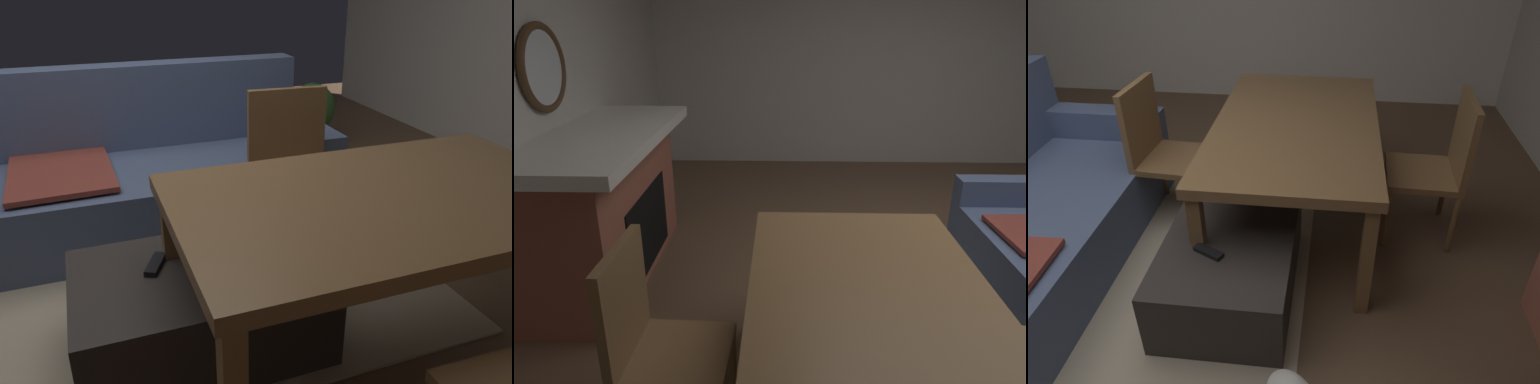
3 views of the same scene
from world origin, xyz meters
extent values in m
plane|color=brown|center=(0.00, 0.00, 0.00)|extent=(7.92, 7.92, 0.00)
cube|color=tan|center=(0.32, -0.18, 0.01)|extent=(2.60, 2.00, 0.01)
cube|color=#4C5B7F|center=(0.26, 0.42, 0.21)|extent=(2.28, 0.99, 0.42)
cube|color=#4C5B7F|center=(0.26, 0.81, 0.69)|extent=(2.28, 0.20, 0.54)
cube|color=#4C5B7F|center=(1.31, 0.42, 0.52)|extent=(0.18, 0.99, 0.20)
cube|color=brown|center=(-0.20, 0.42, 0.45)|extent=(0.59, 0.86, 0.03)
cube|color=#2D2826|center=(0.32, -0.77, 0.19)|extent=(1.02, 0.67, 0.38)
cube|color=black|center=(0.16, -0.70, 0.40)|extent=(0.11, 0.17, 0.02)
cube|color=brown|center=(1.00, -1.05, 0.71)|extent=(1.63, 0.98, 0.06)
cube|color=brown|center=(0.24, -0.63, 0.34)|extent=(0.07, 0.07, 0.68)
cube|color=brown|center=(1.75, -0.63, 0.34)|extent=(0.07, 0.07, 0.68)
cube|color=brown|center=(1.00, -0.27, 0.43)|extent=(0.47, 0.47, 0.04)
cube|color=brown|center=(1.01, -0.07, 0.69)|extent=(0.44, 0.07, 0.48)
cylinder|color=brown|center=(1.18, -0.48, 0.21)|extent=(0.04, 0.04, 0.41)
cylinder|color=brown|center=(0.78, -0.45, 0.21)|extent=(0.04, 0.04, 0.41)
cylinder|color=brown|center=(1.21, -0.08, 0.21)|extent=(0.04, 0.04, 0.41)
cylinder|color=brown|center=(0.81, -0.05, 0.21)|extent=(0.04, 0.04, 0.41)
cylinder|color=brown|center=(1.98, 1.55, 0.10)|extent=(0.19, 0.19, 0.19)
ellipsoid|color=#387233|center=(1.98, 1.55, 0.35)|extent=(0.41, 0.41, 0.45)
camera|label=1|loc=(-0.05, -2.47, 1.50)|focal=34.75mm
camera|label=2|loc=(2.53, -1.41, 1.75)|focal=32.26mm
camera|label=3|loc=(-1.54, -1.27, 1.90)|focal=32.30mm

